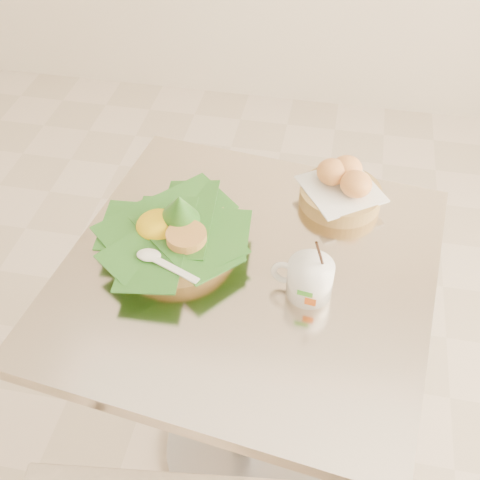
% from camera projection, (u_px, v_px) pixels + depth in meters
% --- Properties ---
extents(floor, '(3.60, 3.60, 0.00)m').
position_uv_depth(floor, '(214.00, 427.00, 1.73)').
color(floor, beige).
rests_on(floor, ground).
extents(cafe_table, '(0.78, 0.78, 0.75)m').
position_uv_depth(cafe_table, '(247.00, 336.00, 1.31)').
color(cafe_table, gray).
rests_on(cafe_table, floor).
extents(rice_basket, '(0.29, 0.29, 0.15)m').
position_uv_depth(rice_basket, '(175.00, 231.00, 1.18)').
color(rice_basket, tan).
rests_on(rice_basket, cafe_table).
extents(bread_basket, '(0.21, 0.21, 0.09)m').
position_uv_depth(bread_basket, '(342.00, 187.00, 1.28)').
color(bread_basket, tan).
rests_on(bread_basket, cafe_table).
extents(coffee_mug, '(0.12, 0.09, 0.15)m').
position_uv_depth(coffee_mug, '(309.00, 278.00, 1.09)').
color(coffee_mug, white).
rests_on(coffee_mug, cafe_table).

